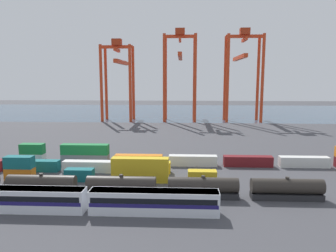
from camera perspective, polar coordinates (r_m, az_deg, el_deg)
The scene contains 24 objects.
ground_plane at distance 115.64m, azimuth -4.14°, elevation -2.44°, with size 420.00×420.00×0.00m, color #424247.
harbour_water at distance 214.31m, azimuth -0.92°, elevation 2.59°, with size 400.00×110.00×0.01m, color #384C60.
passenger_train at distance 55.07m, azimuth -14.19°, elevation -12.65°, with size 42.85×3.14×3.90m.
freight_tank_row at distance 60.99m, azimuth -8.34°, elevation -10.59°, with size 73.54×2.71×4.17m.
shipping_container_1 at distance 77.01m, azimuth -24.96°, elevation -7.76°, with size 6.04×2.44×2.60m, color orange.
shipping_container_2 at distance 76.36m, azimuth -25.08°, elevation -5.88°, with size 6.04×2.44×2.60m, color #146066.
shipping_container_3 at distance 71.91m, azimuth -15.54°, elevation -8.39°, with size 6.04×2.44×2.60m, color #146066.
shipping_container_4 at distance 68.98m, azimuth -4.98°, elevation -8.83°, with size 12.10×2.44×2.60m, color gold.
shipping_container_5 at distance 68.25m, azimuth -5.01°, elevation -6.74°, with size 12.10×2.44×2.60m, color gold.
shipping_container_6 at distance 68.49m, azimuth 6.13°, elevation -8.97°, with size 6.04×2.44×2.60m, color gold.
shipping_container_8 at distance 82.74m, azimuth -22.86°, elevation -6.54°, with size 12.10×2.44×2.60m, color #146066.
shipping_container_9 at distance 77.98m, azimuth -13.98°, elevation -7.01°, with size 12.10×2.44×2.60m, color silver.
shipping_container_10 at distance 75.28m, azimuth -4.20°, elevation -7.34°, with size 12.10×2.44×2.60m, color gold.
shipping_container_11 at distance 90.01m, azimuth -23.01°, elevation -5.38°, with size 6.04×2.44×2.60m, color silver.
shipping_container_12 at distance 89.45m, azimuth -23.11°, elevation -3.76°, with size 6.04×2.44×2.60m, color #197538.
shipping_container_13 at distance 84.96m, azimuth -14.57°, elevation -5.76°, with size 12.10×2.44×2.60m, color slate.
shipping_container_14 at distance 84.37m, azimuth -14.63°, elevation -4.05°, with size 12.10×2.44×2.60m, color #197538.
shipping_container_15 at distance 81.94m, azimuth -5.28°, elevation -6.05°, with size 12.10×2.44×2.60m, color orange.
shipping_container_16 at distance 81.19m, azimuth 4.46°, elevation -6.17°, with size 12.10×2.44×2.60m, color silver.
shipping_container_17 at distance 82.76m, azimuth 14.10°, elevation -6.12°, with size 12.10×2.44×2.60m, color maroon.
shipping_container_18 at distance 86.53m, azimuth 23.14°, elevation -5.92°, with size 12.10×2.44×2.60m, color silver.
gantry_crane_west at distance 172.86m, azimuth -8.86°, elevation 9.66°, with size 16.46×34.27×42.13m.
gantry_crane_central at distance 170.39m, azimuth 2.15°, elevation 10.77°, with size 17.03×41.35×47.17m.
gantry_crane_east at distance 172.35m, azimuth 13.21°, elevation 10.41°, with size 18.80×36.57×47.00m.
Camera 1 is at (13.87, -72.74, 21.68)m, focal length 34.07 mm.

